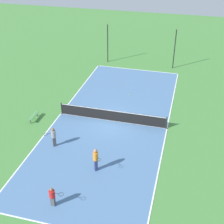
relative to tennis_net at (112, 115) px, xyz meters
The scene contains 11 objects.
ground_plane 0.58m from the tennis_net, ahead, with size 80.00×80.00×0.00m, color #47843D.
court_surface 0.57m from the tennis_net, ahead, with size 9.70×23.30×0.02m.
tennis_net is the anchor object (origin of this frame).
bench 6.88m from the tennis_net, 166.76° to the right, with size 0.36×1.53×0.45m.
player_baseline_gray 5.76m from the tennis_net, 126.08° to the right, with size 0.93×0.86×1.64m.
player_center_orange 6.52m from the tennis_net, 85.09° to the right, with size 0.82×0.95×1.80m.
player_coach_red 10.25m from the tennis_net, 95.64° to the right, with size 0.94×0.37×1.40m.
tennis_ball_right_alley 5.19m from the tennis_net, 85.31° to the left, with size 0.07×0.07×0.07m, color #CCE033.
tennis_ball_left_sideline 7.59m from the tennis_net, 92.34° to the left, with size 0.07×0.07×0.07m, color #CCE033.
fence_post_back_left 13.91m from the tennis_net, 106.98° to the left, with size 0.12×0.12×4.66m.
fence_post_back_right 13.91m from the tennis_net, 73.02° to the left, with size 0.12×0.12×4.66m.
Camera 1 is at (5.87, -22.24, 14.74)m, focal length 50.00 mm.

